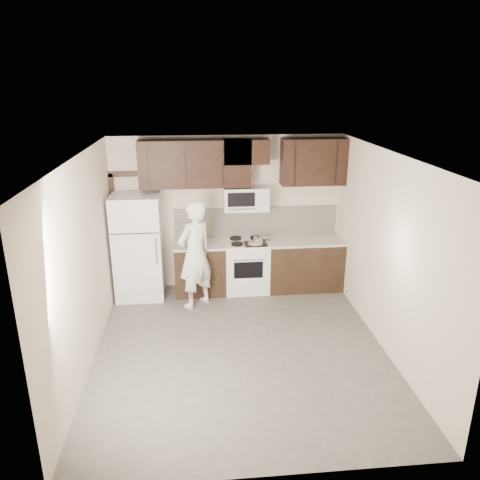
{
  "coord_description": "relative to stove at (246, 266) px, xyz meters",
  "views": [
    {
      "loc": [
        -0.56,
        -5.68,
        3.59
      ],
      "look_at": [
        0.08,
        0.9,
        1.3
      ],
      "focal_mm": 35.0,
      "sensor_mm": 36.0,
      "label": 1
    }
  ],
  "objects": [
    {
      "name": "door_trim",
      "position": [
        -2.22,
        0.27,
        0.79
      ],
      "size": [
        0.5,
        0.08,
        2.12
      ],
      "color": "black",
      "rests_on": "floor"
    },
    {
      "name": "upper_cabinets",
      "position": [
        -0.09,
        0.14,
        1.82
      ],
      "size": [
        3.48,
        0.35,
        0.78
      ],
      "color": "black",
      "rests_on": "back_wall"
    },
    {
      "name": "back_wall",
      "position": [
        -0.3,
        0.31,
        0.89
      ],
      "size": [
        4.0,
        0.0,
        4.0
      ],
      "primitive_type": "plane",
      "rotation": [
        1.57,
        0.0,
        0.0
      ],
      "color": "beige",
      "rests_on": "ground"
    },
    {
      "name": "counter_run",
      "position": [
        0.3,
        0.0,
        -0.0
      ],
      "size": [
        2.95,
        0.64,
        0.91
      ],
      "color": "black",
      "rests_on": "floor"
    },
    {
      "name": "stove",
      "position": [
        0.0,
        0.0,
        0.0
      ],
      "size": [
        0.76,
        0.66,
        0.94
      ],
      "color": "silver",
      "rests_on": "floor"
    },
    {
      "name": "microwave",
      "position": [
        -0.0,
        0.12,
        1.19
      ],
      "size": [
        0.76,
        0.42,
        0.4
      ],
      "color": "silver",
      "rests_on": "upper_cabinets"
    },
    {
      "name": "floor",
      "position": [
        -0.3,
        -1.94,
        -0.46
      ],
      "size": [
        4.5,
        4.5,
        0.0
      ],
      "primitive_type": "plane",
      "color": "#4C4A47",
      "rests_on": "ground"
    },
    {
      "name": "person",
      "position": [
        -0.9,
        -0.53,
        0.44
      ],
      "size": [
        0.78,
        0.76,
        1.81
      ],
      "primitive_type": "imported",
      "rotation": [
        0.0,
        0.0,
        3.84
      ],
      "color": "white",
      "rests_on": "floor"
    },
    {
      "name": "ceiling",
      "position": [
        -0.3,
        -1.94,
        2.24
      ],
      "size": [
        4.5,
        4.5,
        0.0
      ],
      "primitive_type": "plane",
      "rotation": [
        3.14,
        0.0,
        0.0
      ],
      "color": "white",
      "rests_on": "back_wall"
    },
    {
      "name": "pizza",
      "position": [
        0.13,
        -0.17,
        0.48
      ],
      "size": [
        0.26,
        0.26,
        0.02
      ],
      "primitive_type": "cylinder",
      "rotation": [
        0.0,
        0.0,
        0.01
      ],
      "color": "#CEB98A",
      "rests_on": "baking_tray"
    },
    {
      "name": "refrigerator",
      "position": [
        -1.85,
        -0.05,
        0.44
      ],
      "size": [
        0.8,
        0.76,
        1.8
      ],
      "color": "silver",
      "rests_on": "floor"
    },
    {
      "name": "saucepan",
      "position": [
        0.18,
        -0.15,
        0.51
      ],
      "size": [
        0.29,
        0.17,
        0.16
      ],
      "color": "silver",
      "rests_on": "stove"
    },
    {
      "name": "backsplash",
      "position": [
        0.2,
        0.3,
        0.72
      ],
      "size": [
        2.9,
        0.02,
        0.54
      ],
      "primitive_type": "cube",
      "color": "silver",
      "rests_on": "counter_run"
    },
    {
      "name": "baking_tray",
      "position": [
        0.13,
        -0.17,
        0.46
      ],
      "size": [
        0.38,
        0.29,
        0.02
      ],
      "primitive_type": "cube",
      "rotation": [
        0.0,
        0.0,
        0.01
      ],
      "color": "black",
      "rests_on": "counter_run"
    }
  ]
}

